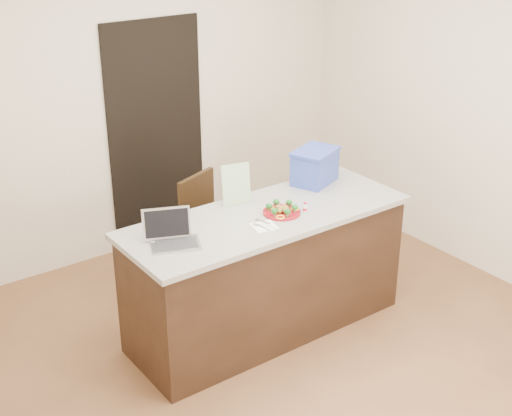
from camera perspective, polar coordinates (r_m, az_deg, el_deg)
ground at (r=5.19m, az=2.45°, el=-10.69°), size 4.00×4.00×0.00m
room_shell at (r=4.46m, az=2.82°, el=6.61°), size 4.00×4.00×4.00m
doorway at (r=6.29m, az=-7.97°, el=5.78°), size 0.90×0.02×2.00m
island at (r=5.11m, az=0.80°, el=-5.14°), size 2.06×0.76×0.92m
plate at (r=4.90m, az=2.07°, el=-0.33°), size 0.26×0.26×0.02m
meatballs at (r=4.90m, az=2.14°, el=-0.06°), size 0.10×0.11×0.04m
broccoli at (r=4.89m, az=2.08°, el=0.11°), size 0.22×0.22×0.04m
pepper_rings at (r=4.90m, az=2.07°, el=-0.23°), size 0.23×0.23×0.01m
napkin at (r=4.71m, az=0.67°, el=-1.49°), size 0.19×0.19×0.01m
fork at (r=4.71m, az=0.41°, el=-1.44°), size 0.03×0.16×0.00m
knife at (r=4.71m, az=1.11°, el=-1.40°), size 0.04×0.22×0.01m
yogurt_bottle at (r=4.93m, az=3.95°, el=-0.01°), size 0.03×0.03×0.07m
laptop at (r=4.52m, az=-6.79°, el=-2.10°), size 0.36×0.35×0.22m
leaflet at (r=5.00m, az=-1.60°, el=1.90°), size 0.21×0.09×0.30m
blue_box at (r=5.40m, az=4.73°, el=3.36°), size 0.43×0.38×0.26m
chair at (r=5.63m, az=-4.17°, el=-1.49°), size 0.53×0.55×0.93m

